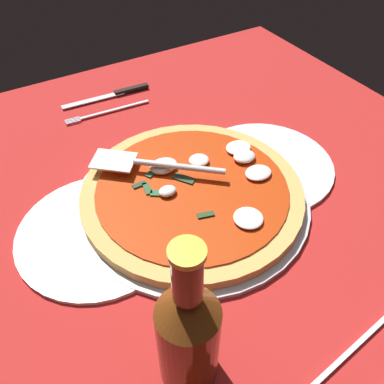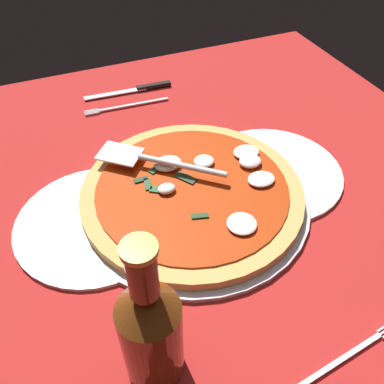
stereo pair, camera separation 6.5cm
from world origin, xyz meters
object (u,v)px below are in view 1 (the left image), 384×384
place_setting_near (374,370)px  beer_bottle (188,334)px  dinner_plate_left (99,233)px  dinner_plate_right (264,165)px  pizza_server (151,164)px  pizza (193,191)px  place_setting_far (111,104)px

place_setting_near → beer_bottle: 23.07cm
dinner_plate_left → place_setting_near: (19.96, -35.50, -0.15)cm
dinner_plate_right → beer_bottle: beer_bottle is taller
dinner_plate_right → pizza_server: bearing=163.3°
pizza → place_setting_far: (-0.48, 33.85, -1.82)cm
dinner_plate_right → place_setting_far: (-15.69, 33.04, -0.14)cm
dinner_plate_left → pizza: (16.07, -0.99, 1.67)cm
dinner_plate_left → beer_bottle: (1.57, -24.45, 8.33)cm
dinner_plate_left → dinner_plate_right: (31.28, -0.19, 0.00)cm
dinner_plate_right → place_setting_far: bearing=115.4°
dinner_plate_right → dinner_plate_left: bearing=179.7°
place_setting_near → place_setting_far: 68.50cm
dinner_plate_left → place_setting_far: size_ratio=1.18×
dinner_plate_right → place_setting_near: bearing=-107.8°
dinner_plate_right → pizza: bearing=-177.0°
dinner_plate_right → pizza_server: (-19.25, 5.79, 4.35)cm
place_setting_near → dinner_plate_right: bearing=65.7°
dinner_plate_left → pizza_server: (12.03, 5.60, 4.35)cm
dinner_plate_left → place_setting_far: 36.37cm
place_setting_far → place_setting_near: bearing=97.1°
pizza_server → place_setting_near: 42.10cm
dinner_plate_left → place_setting_far: bearing=64.6°
dinner_plate_left → place_setting_near: bearing=-60.7°
dinner_plate_left → pizza_server: bearing=25.0°
place_setting_near → beer_bottle: (-18.39, 11.05, 8.48)cm
place_setting_far → beer_bottle: beer_bottle is taller
pizza_server → place_setting_far: size_ratio=0.91×
beer_bottle → pizza_server: bearing=70.8°
dinner_plate_right → beer_bottle: (-29.71, -24.26, 8.33)cm
place_setting_far → beer_bottle: 59.60cm
dinner_plate_right → pizza: size_ratio=0.69×
pizza_server → place_setting_near: pizza_server is taller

